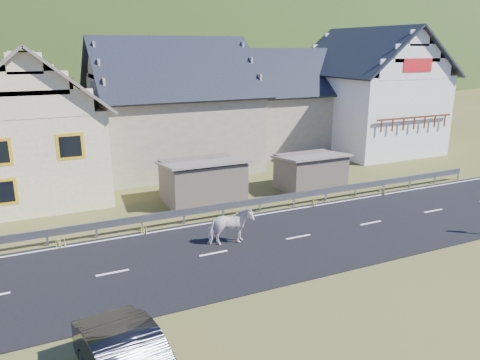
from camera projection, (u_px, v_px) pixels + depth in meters
name	position (u px, v px, depth m)	size (l,w,h in m)	color
ground	(298.00, 238.00, 20.45)	(160.00, 160.00, 0.00)	#4A4F1E
road	(298.00, 237.00, 20.44)	(60.00, 7.00, 0.04)	black
lane_markings	(298.00, 237.00, 20.43)	(60.00, 6.60, 0.01)	silver
guardrail	(260.00, 201.00, 23.50)	(28.10, 0.09, 0.75)	#93969B
shed_left	(203.00, 182.00, 25.00)	(4.30, 3.30, 2.40)	#706352
shed_right	(310.00, 172.00, 27.23)	(3.80, 2.90, 2.20)	#706352
house_cream	(29.00, 117.00, 25.65)	(7.80, 9.80, 8.30)	#FEE8B8
house_stone_a	(171.00, 99.00, 31.84)	(10.80, 9.80, 8.90)	tan
house_stone_b	(284.00, 96.00, 37.75)	(9.80, 8.80, 8.10)	tan
house_white	(368.00, 86.00, 37.34)	(8.80, 10.80, 9.70)	silver
mountain	(66.00, 120.00, 184.89)	(440.00, 280.00, 260.00)	#1D310F
horse	(230.00, 226.00, 19.51)	(1.85, 0.84, 1.56)	white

